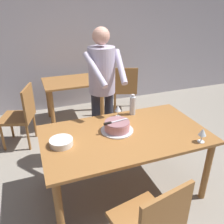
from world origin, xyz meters
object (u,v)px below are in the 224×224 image
at_px(wine_glass_near, 203,132).
at_px(background_chair_1, 125,87).
at_px(cake_on_platter, 117,126).
at_px(background_table, 74,89).
at_px(wine_glass_far, 118,109).
at_px(water_bottle, 133,105).
at_px(person_cutting_cake, 102,83).
at_px(cake_knife, 111,123).
at_px(background_chair_0, 21,114).
at_px(main_dining_table, 125,142).
at_px(plate_stack, 61,142).
at_px(chair_near_side, 151,223).

bearing_deg(wine_glass_near, background_chair_1, 84.68).
relative_size(cake_on_platter, background_table, 0.34).
height_order(wine_glass_far, background_table, wine_glass_far).
bearing_deg(background_chair_1, water_bottle, -110.39).
bearing_deg(person_cutting_cake, wine_glass_far, -75.71).
bearing_deg(cake_knife, background_table, 90.04).
distance_m(person_cutting_cake, background_chair_0, 1.37).
xyz_separation_m(cake_knife, background_table, (-0.00, 1.88, -0.29)).
distance_m(main_dining_table, cake_knife, 0.26).
xyz_separation_m(water_bottle, person_cutting_cake, (-0.27, 0.31, 0.21)).
bearing_deg(plate_stack, person_cutting_cake, 46.94).
relative_size(main_dining_table, cake_knife, 6.24).
distance_m(wine_glass_near, wine_glass_far, 0.95).
xyz_separation_m(plate_stack, wine_glass_near, (1.27, -0.42, 0.07)).
height_order(main_dining_table, wine_glass_far, wine_glass_far).
relative_size(person_cutting_cake, background_chair_1, 1.91).
xyz_separation_m(wine_glass_near, water_bottle, (-0.36, 0.78, 0.01)).
bearing_deg(cake_on_platter, water_bottle, 43.80).
bearing_deg(wine_glass_near, wine_glass_far, 125.28).
height_order(plate_stack, chair_near_side, chair_near_side).
bearing_deg(wine_glass_far, water_bottle, 0.84).
height_order(background_table, background_chair_1, background_chair_1).
bearing_deg(cake_on_platter, wine_glass_far, 66.79).
height_order(water_bottle, person_cutting_cake, person_cutting_cake).
bearing_deg(main_dining_table, wine_glass_far, 79.20).
relative_size(background_table, background_chair_1, 1.11).
distance_m(plate_stack, wine_glass_near, 1.33).
xyz_separation_m(cake_on_platter, cake_knife, (-0.07, -0.01, 0.06)).
distance_m(main_dining_table, chair_near_side, 0.89).
xyz_separation_m(water_bottle, chair_near_side, (-0.42, -1.24, -0.37)).
relative_size(main_dining_table, cake_on_platter, 4.96).
bearing_deg(chair_near_side, wine_glass_far, 79.57).
height_order(plate_stack, water_bottle, water_bottle).
bearing_deg(chair_near_side, water_bottle, 71.48).
distance_m(cake_on_platter, wine_glass_near, 0.83).
bearing_deg(wine_glass_near, person_cutting_cake, 119.96).
relative_size(cake_knife, person_cutting_cake, 0.16).
distance_m(person_cutting_cake, background_table, 1.35).
bearing_deg(background_table, background_chair_0, -149.51).
bearing_deg(cake_knife, background_chair_0, 123.11).
distance_m(cake_knife, wine_glass_far, 0.37).
relative_size(wine_glass_far, water_bottle, 0.58).
xyz_separation_m(person_cutting_cake, chair_near_side, (-0.15, -1.56, -0.58)).
distance_m(person_cutting_cake, chair_near_side, 1.67).
xyz_separation_m(cake_knife, water_bottle, (0.39, 0.31, -0.00)).
relative_size(cake_on_platter, chair_near_side, 0.38).
relative_size(main_dining_table, background_chair_1, 1.87).
relative_size(cake_knife, chair_near_side, 0.30).
height_order(water_bottle, background_chair_0, water_bottle).
height_order(main_dining_table, chair_near_side, chair_near_side).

